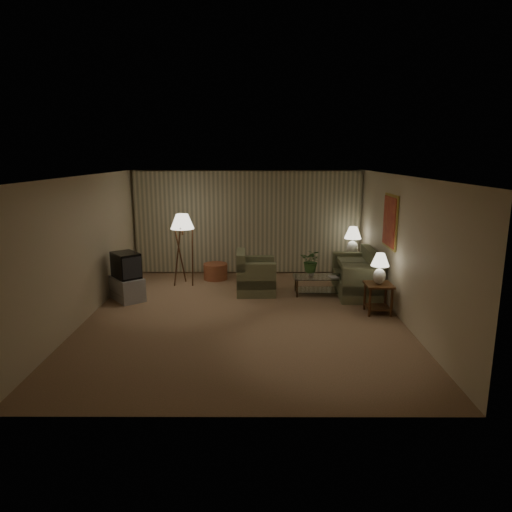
{
  "coord_description": "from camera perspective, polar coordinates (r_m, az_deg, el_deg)",
  "views": [
    {
      "loc": [
        0.26,
        -8.41,
        3.06
      ],
      "look_at": [
        0.24,
        0.6,
        1.07
      ],
      "focal_mm": 32.0,
      "sensor_mm": 36.0,
      "label": 1
    }
  ],
  "objects": [
    {
      "name": "flowers",
      "position": [
        10.19,
        6.96,
        -0.33
      ],
      "size": [
        0.58,
        0.55,
        0.52
      ],
      "primitive_type": "imported",
      "rotation": [
        0.0,
        0.0,
        -0.39
      ],
      "color": "#3C6C30",
      "rests_on": "vase"
    },
    {
      "name": "book",
      "position": [
        10.24,
        9.19,
        -2.63
      ],
      "size": [
        0.22,
        0.27,
        0.02
      ],
      "primitive_type": "imported",
      "rotation": [
        0.0,
        0.0,
        0.16
      ],
      "color": "olive",
      "rests_on": "coffee_table"
    },
    {
      "name": "sofa",
      "position": [
        10.56,
        12.4,
        -2.52
      ],
      "size": [
        1.8,
        0.99,
        0.77
      ],
      "rotation": [
        0.0,
        0.0,
        -1.61
      ],
      "color": "#707854",
      "rests_on": "ground"
    },
    {
      "name": "tv_cabinet",
      "position": [
        10.27,
        -15.77,
        -3.92
      ],
      "size": [
        1.29,
        1.29,
        0.5
      ],
      "primitive_type": "cube",
      "rotation": [
        0.0,
        0.0,
        -0.9
      ],
      "color": "#A3A3A5",
      "rests_on": "ground"
    },
    {
      "name": "table_lamp_far",
      "position": [
        11.65,
        12.0,
        2.14
      ],
      "size": [
        0.42,
        0.42,
        0.73
      ],
      "color": "white",
      "rests_on": "side_table_far"
    },
    {
      "name": "vase",
      "position": [
        10.27,
        6.91,
        -2.15
      ],
      "size": [
        0.19,
        0.19,
        0.15
      ],
      "primitive_type": "imported",
      "rotation": [
        0.0,
        0.0,
        -0.41
      ],
      "color": "white",
      "rests_on": "coffee_table"
    },
    {
      "name": "crt_tv",
      "position": [
        10.14,
        -15.95,
        -1.1
      ],
      "size": [
        1.07,
        1.07,
        0.54
      ],
      "primitive_type": "cube",
      "rotation": [
        0.0,
        0.0,
        -0.9
      ],
      "color": "black",
      "rests_on": "tv_cabinet"
    },
    {
      "name": "ground",
      "position": [
        8.96,
        -1.54,
        -7.54
      ],
      "size": [
        7.0,
        7.0,
        0.0
      ],
      "primitive_type": "plane",
      "color": "tan",
      "rests_on": "ground"
    },
    {
      "name": "coffee_table",
      "position": [
        10.34,
        7.71,
        -3.28
      ],
      "size": [
        1.09,
        0.6,
        0.41
      ],
      "color": "silver",
      "rests_on": "ground"
    },
    {
      "name": "room_shell",
      "position": [
        10.01,
        -1.21,
        4.91
      ],
      "size": [
        6.04,
        7.02,
        2.72
      ],
      "color": "beige",
      "rests_on": "ground"
    },
    {
      "name": "side_table_near",
      "position": [
        9.33,
        15.04,
        -4.51
      ],
      "size": [
        0.52,
        0.52,
        0.6
      ],
      "color": "#36200E",
      "rests_on": "ground"
    },
    {
      "name": "ottoman",
      "position": [
        11.57,
        -5.09,
        -1.92
      ],
      "size": [
        0.71,
        0.71,
        0.4
      ],
      "primitive_type": "cylinder",
      "rotation": [
        0.0,
        0.0,
        0.21
      ],
      "color": "#B35A3C",
      "rests_on": "ground"
    },
    {
      "name": "table_lamp_near",
      "position": [
        9.19,
        15.23,
        -1.2
      ],
      "size": [
        0.36,
        0.36,
        0.61
      ],
      "color": "white",
      "rests_on": "side_table_near"
    },
    {
      "name": "side_table_far",
      "position": [
        11.78,
        11.86,
        -0.91
      ],
      "size": [
        0.47,
        0.4,
        0.6
      ],
      "color": "#36200E",
      "rests_on": "ground"
    },
    {
      "name": "floor_lamp",
      "position": [
        11.01,
        -9.1,
        0.97
      ],
      "size": [
        0.56,
        0.56,
        1.72
      ],
      "color": "#36200E",
      "rests_on": "ground"
    },
    {
      "name": "armchair",
      "position": [
        10.33,
        -0.03,
        -2.58
      ],
      "size": [
        0.97,
        0.92,
        0.76
      ],
      "rotation": [
        0.0,
        0.0,
        1.6
      ],
      "color": "#707854",
      "rests_on": "ground"
    }
  ]
}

